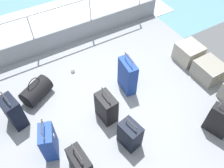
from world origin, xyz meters
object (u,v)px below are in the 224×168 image
at_px(cargo_crate_1, 209,71).
at_px(duffel_bag, 36,91).
at_px(suitcase_1, 13,112).
at_px(suitcase_5, 130,135).
at_px(cargo_crate_0, 188,53).
at_px(paper_cup, 73,70).
at_px(suitcase_4, 127,76).
at_px(suitcase_2, 106,108).
at_px(suitcase_0, 49,142).
at_px(suitcase_3, 80,164).
at_px(suitcase_7, 219,121).

bearing_deg(cargo_crate_1, duffel_bag, -111.60).
distance_m(suitcase_1, suitcase_5, 2.00).
relative_size(cargo_crate_0, paper_cup, 5.30).
distance_m(suitcase_4, paper_cup, 1.26).
distance_m(cargo_crate_1, suitcase_2, 2.31).
height_order(suitcase_2, suitcase_5, suitcase_2).
bearing_deg(paper_cup, cargo_crate_1, 56.56).
height_order(cargo_crate_1, suitcase_2, suitcase_2).
xyz_separation_m(suitcase_2, suitcase_5, (0.64, 0.07, -0.02)).
bearing_deg(suitcase_0, suitcase_4, 106.33).
distance_m(cargo_crate_1, suitcase_4, 1.72).
relative_size(suitcase_1, suitcase_2, 1.07).
distance_m(suitcase_4, duffel_bag, 1.76).
height_order(cargo_crate_0, suitcase_5, suitcase_5).
distance_m(cargo_crate_1, suitcase_5, 2.26).
xyz_separation_m(suitcase_5, duffel_bag, (-1.71, -1.01, -0.08)).
height_order(suitcase_2, suitcase_3, suitcase_2).
relative_size(suitcase_0, suitcase_1, 1.04).
relative_size(suitcase_3, suitcase_4, 0.80).
distance_m(cargo_crate_0, cargo_crate_1, 0.60).
distance_m(suitcase_1, paper_cup, 1.52).
xyz_separation_m(suitcase_0, suitcase_1, (-0.82, -0.33, 0.01)).
relative_size(cargo_crate_1, suitcase_1, 0.77).
relative_size(suitcase_1, suitcase_5, 1.21).
height_order(cargo_crate_0, suitcase_3, suitcase_3).
bearing_deg(suitcase_0, suitcase_2, 96.70).
distance_m(cargo_crate_0, suitcase_4, 1.61).
bearing_deg(suitcase_0, suitcase_1, -158.41).
bearing_deg(suitcase_5, suitcase_0, -113.49).
height_order(suitcase_3, suitcase_7, suitcase_7).
bearing_deg(duffel_bag, suitcase_5, 30.55).
relative_size(cargo_crate_1, paper_cup, 5.85).
xyz_separation_m(cargo_crate_0, suitcase_4, (0.00, -1.61, 0.15)).
bearing_deg(suitcase_3, suitcase_1, -155.98).
bearing_deg(duffel_bag, paper_cup, 108.27).
bearing_deg(duffel_bag, suitcase_2, 41.04).
relative_size(cargo_crate_1, suitcase_3, 0.88).
distance_m(suitcase_1, suitcase_7, 3.46).
relative_size(suitcase_0, suitcase_7, 1.07).
distance_m(suitcase_2, suitcase_3, 1.05).
bearing_deg(paper_cup, suitcase_0, -34.53).
bearing_deg(suitcase_5, paper_cup, -175.79).
bearing_deg(suitcase_2, cargo_crate_0, 99.81).
bearing_deg(duffel_bag, cargo_crate_1, 68.40).
xyz_separation_m(suitcase_3, duffel_bag, (-1.73, -0.12, -0.07)).
bearing_deg(paper_cup, suitcase_3, -20.30).
height_order(cargo_crate_1, suitcase_5, suitcase_5).
height_order(cargo_crate_1, suitcase_7, suitcase_7).
distance_m(cargo_crate_1, suitcase_0, 3.39).
xyz_separation_m(cargo_crate_1, suitcase_5, (0.43, -2.22, 0.07)).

